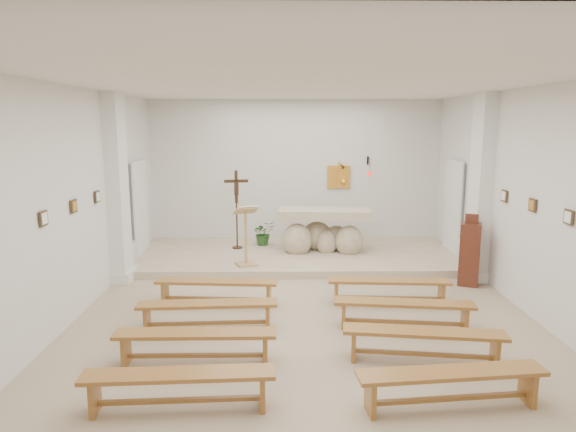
{
  "coord_description": "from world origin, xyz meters",
  "views": [
    {
      "loc": [
        -0.35,
        -7.44,
        2.96
      ],
      "look_at": [
        -0.23,
        1.6,
        1.3
      ],
      "focal_mm": 32.0,
      "sensor_mm": 36.0,
      "label": 1
    }
  ],
  "objects_px": {
    "crucifix_stand": "(237,204)",
    "bench_right_fourth": "(451,380)",
    "altar": "(323,233)",
    "bench_left_front": "(216,286)",
    "lectern": "(246,236)",
    "bench_right_second": "(404,308)",
    "bench_left_third": "(196,340)",
    "bench_left_second": "(207,309)",
    "bench_left_fourth": "(179,382)",
    "donation_pedestal": "(470,254)",
    "bench_right_third": "(424,338)",
    "bench_right_front": "(389,286)"
  },
  "relations": [
    {
      "from": "bench_left_front",
      "to": "altar",
      "type": "bearing_deg",
      "value": 60.57
    },
    {
      "from": "bench_left_fourth",
      "to": "bench_left_front",
      "type": "bearing_deg",
      "value": 87.07
    },
    {
      "from": "bench_right_front",
      "to": "bench_left_second",
      "type": "distance_m",
      "value": 3.02
    },
    {
      "from": "bench_left_front",
      "to": "bench_right_second",
      "type": "bearing_deg",
      "value": -16.01
    },
    {
      "from": "lectern",
      "to": "bench_right_second",
      "type": "relative_size",
      "value": 0.61
    },
    {
      "from": "altar",
      "to": "bench_left_front",
      "type": "height_order",
      "value": "altar"
    },
    {
      "from": "bench_left_second",
      "to": "lectern",
      "type": "bearing_deg",
      "value": 79.88
    },
    {
      "from": "crucifix_stand",
      "to": "bench_right_fourth",
      "type": "bearing_deg",
      "value": -76.68
    },
    {
      "from": "lectern",
      "to": "bench_right_second",
      "type": "height_order",
      "value": "lectern"
    },
    {
      "from": "crucifix_stand",
      "to": "bench_left_third",
      "type": "xyz_separation_m",
      "value": [
        -0.07,
        -5.35,
        -0.85
      ]
    },
    {
      "from": "bench_left_front",
      "to": "bench_right_fourth",
      "type": "height_order",
      "value": "same"
    },
    {
      "from": "lectern",
      "to": "bench_left_third",
      "type": "bearing_deg",
      "value": -116.47
    },
    {
      "from": "donation_pedestal",
      "to": "bench_right_second",
      "type": "distance_m",
      "value": 2.67
    },
    {
      "from": "bench_left_front",
      "to": "bench_left_third",
      "type": "relative_size",
      "value": 1.01
    },
    {
      "from": "lectern",
      "to": "crucifix_stand",
      "type": "distance_m",
      "value": 1.5
    },
    {
      "from": "lectern",
      "to": "bench_right_fourth",
      "type": "distance_m",
      "value": 5.57
    },
    {
      "from": "bench_right_front",
      "to": "bench_right_second",
      "type": "bearing_deg",
      "value": -86.48
    },
    {
      "from": "lectern",
      "to": "bench_right_front",
      "type": "height_order",
      "value": "lectern"
    },
    {
      "from": "lectern",
      "to": "bench_left_third",
      "type": "distance_m",
      "value": 3.98
    },
    {
      "from": "crucifix_stand",
      "to": "bench_left_third",
      "type": "relative_size",
      "value": 0.88
    },
    {
      "from": "bench_right_front",
      "to": "bench_left_fourth",
      "type": "xyz_separation_m",
      "value": [
        -2.83,
        -3.13,
        0.0
      ]
    },
    {
      "from": "crucifix_stand",
      "to": "bench_left_third",
      "type": "distance_m",
      "value": 5.41
    },
    {
      "from": "donation_pedestal",
      "to": "lectern",
      "type": "bearing_deg",
      "value": -169.53
    },
    {
      "from": "crucifix_stand",
      "to": "bench_left_second",
      "type": "distance_m",
      "value": 4.39
    },
    {
      "from": "bench_left_third",
      "to": "bench_right_fourth",
      "type": "height_order",
      "value": "same"
    },
    {
      "from": "crucifix_stand",
      "to": "bench_left_fourth",
      "type": "xyz_separation_m",
      "value": [
        -0.07,
        -6.39,
        -0.85
      ]
    },
    {
      "from": "bench_left_second",
      "to": "bench_right_third",
      "type": "height_order",
      "value": "same"
    },
    {
      "from": "bench_left_fourth",
      "to": "donation_pedestal",
      "type": "bearing_deg",
      "value": 39.64
    },
    {
      "from": "crucifix_stand",
      "to": "bench_right_fourth",
      "type": "xyz_separation_m",
      "value": [
        2.76,
        -6.39,
        -0.85
      ]
    },
    {
      "from": "bench_right_third",
      "to": "crucifix_stand",
      "type": "bearing_deg",
      "value": 125.02
    },
    {
      "from": "altar",
      "to": "bench_left_third",
      "type": "xyz_separation_m",
      "value": [
        -1.99,
        -5.07,
        -0.23
      ]
    },
    {
      "from": "crucifix_stand",
      "to": "bench_left_front",
      "type": "distance_m",
      "value": 3.37
    },
    {
      "from": "bench_right_second",
      "to": "bench_left_fourth",
      "type": "distance_m",
      "value": 3.52
    },
    {
      "from": "bench_right_second",
      "to": "donation_pedestal",
      "type": "bearing_deg",
      "value": 57.55
    },
    {
      "from": "lectern",
      "to": "donation_pedestal",
      "type": "bearing_deg",
      "value": -32.56
    },
    {
      "from": "bench_right_fourth",
      "to": "bench_right_third",
      "type": "bearing_deg",
      "value": 84.14
    },
    {
      "from": "bench_left_fourth",
      "to": "bench_left_second",
      "type": "bearing_deg",
      "value": 87.07
    },
    {
      "from": "bench_left_second",
      "to": "bench_left_third",
      "type": "relative_size",
      "value": 1.01
    },
    {
      "from": "bench_right_front",
      "to": "bench_left_third",
      "type": "height_order",
      "value": "same"
    },
    {
      "from": "lectern",
      "to": "bench_left_fourth",
      "type": "distance_m",
      "value": 5.01
    },
    {
      "from": "bench_right_third",
      "to": "bench_left_fourth",
      "type": "relative_size",
      "value": 1.01
    },
    {
      "from": "lectern",
      "to": "altar",
      "type": "bearing_deg",
      "value": 13.81
    },
    {
      "from": "donation_pedestal",
      "to": "bench_left_fourth",
      "type": "height_order",
      "value": "donation_pedestal"
    },
    {
      "from": "bench_left_front",
      "to": "bench_right_second",
      "type": "height_order",
      "value": "same"
    },
    {
      "from": "bench_left_second",
      "to": "bench_left_front",
      "type": "bearing_deg",
      "value": 87.07
    },
    {
      "from": "donation_pedestal",
      "to": "bench_right_second",
      "type": "xyz_separation_m",
      "value": [
        -1.69,
        -2.06,
        -0.27
      ]
    },
    {
      "from": "lectern",
      "to": "crucifix_stand",
      "type": "height_order",
      "value": "crucifix_stand"
    },
    {
      "from": "donation_pedestal",
      "to": "bench_left_fourth",
      "type": "bearing_deg",
      "value": -115.58
    },
    {
      "from": "bench_left_third",
      "to": "bench_left_fourth",
      "type": "bearing_deg",
      "value": -90.25
    },
    {
      "from": "bench_right_second",
      "to": "bench_right_fourth",
      "type": "relative_size",
      "value": 1.0
    }
  ]
}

